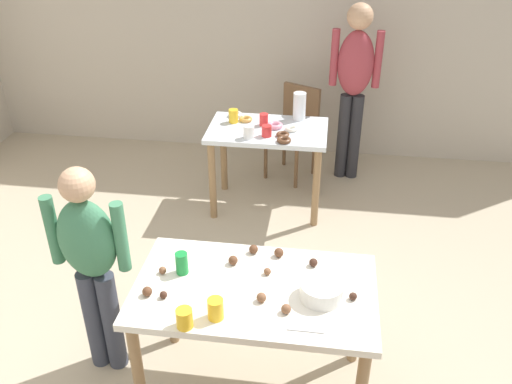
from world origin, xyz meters
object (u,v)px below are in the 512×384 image
object	(u,v)px
dining_table_far	(268,143)
pitcher_far	(299,106)
person_adult_far	(354,77)
soda_can	(182,263)
chair_far_table	(295,126)
person_girl_near	(91,259)
mixing_bowl	(322,290)
dining_table_near	(255,303)

from	to	relation	value
dining_table_far	pitcher_far	xyz separation A→B (m)	(0.24, 0.23, 0.25)
person_adult_far	soda_can	distance (m)	2.76
chair_far_table	soda_can	size ratio (longest dim) A/B	7.13
dining_table_far	person_girl_near	bearing A→B (deg)	-110.54
chair_far_table	mixing_bowl	size ratio (longest dim) A/B	4.01
pitcher_far	soda_can	bearing A→B (deg)	-101.99
person_adult_far	dining_table_far	bearing A→B (deg)	-136.28
dining_table_far	soda_can	size ratio (longest dim) A/B	8.06
person_girl_near	person_adult_far	size ratio (longest dim) A/B	0.81
dining_table_near	soda_can	bearing A→B (deg)	170.43
pitcher_far	person_adult_far	bearing A→B (deg)	43.49
dining_table_near	person_adult_far	distance (m)	2.74
soda_can	pitcher_far	xyz separation A→B (m)	(0.46, 2.17, 0.06)
chair_far_table	person_girl_near	xyz separation A→B (m)	(-0.91, -2.59, 0.29)
mixing_bowl	pitcher_far	size ratio (longest dim) A/B	0.92
dining_table_near	chair_far_table	world-z (taller)	chair_far_table
mixing_bowl	person_adult_far	bearing A→B (deg)	86.10
chair_far_table	soda_can	bearing A→B (deg)	-98.89
dining_table_far	person_adult_far	size ratio (longest dim) A/B	0.60
person_girl_near	mixing_bowl	world-z (taller)	person_girl_near
chair_far_table	soda_can	xyz separation A→B (m)	(-0.41, -2.59, 0.31)
chair_far_table	person_adult_far	distance (m)	0.72
chair_far_table	person_adult_far	bearing A→B (deg)	1.29
person_girl_near	soda_can	bearing A→B (deg)	-0.47
dining_table_near	person_girl_near	bearing A→B (deg)	175.51
dining_table_near	chair_far_table	xyz separation A→B (m)	(0.01, 2.66, -0.15)
person_girl_near	dining_table_near	bearing A→B (deg)	-4.49
person_girl_near	pitcher_far	size ratio (longest dim) A/B	5.67
person_adult_far	pitcher_far	bearing A→B (deg)	-136.51
dining_table_far	pitcher_far	bearing A→B (deg)	44.16
dining_table_near	dining_table_far	bearing A→B (deg)	95.01
person_girl_near	person_adult_far	world-z (taller)	person_adult_far
dining_table_far	person_adult_far	distance (m)	1.04
chair_far_table	person_girl_near	world-z (taller)	person_girl_near
dining_table_near	mixing_bowl	xyz separation A→B (m)	(0.34, -0.03, 0.15)
dining_table_far	mixing_bowl	size ratio (longest dim) A/B	4.54
person_adult_far	person_girl_near	bearing A→B (deg)	-118.69
dining_table_near	mixing_bowl	distance (m)	0.37
dining_table_near	pitcher_far	distance (m)	2.25
pitcher_far	mixing_bowl	bearing A→B (deg)	-83.13
chair_far_table	person_girl_near	distance (m)	2.76
dining_table_far	person_girl_near	distance (m)	2.07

